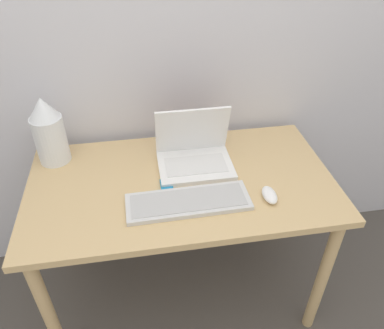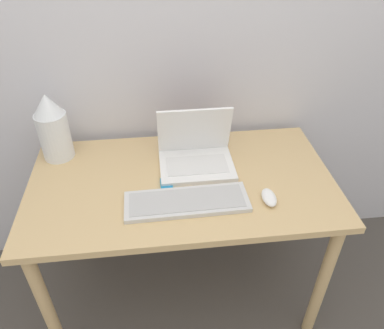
# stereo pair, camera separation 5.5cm
# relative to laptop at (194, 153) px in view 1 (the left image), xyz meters

# --- Properties ---
(wall_back) EXTENTS (6.00, 0.05, 2.50)m
(wall_back) POSITION_rel_laptop_xyz_m (-0.07, 0.30, 0.45)
(wall_back) COLOR silver
(wall_back) RESTS_ON ground_plane
(desk) EXTENTS (1.24, 0.68, 0.74)m
(desk) POSITION_rel_laptop_xyz_m (-0.07, -0.11, -0.15)
(desk) COLOR tan
(desk) RESTS_ON ground_plane
(laptop) EXTENTS (0.31, 0.24, 0.25)m
(laptop) POSITION_rel_laptop_xyz_m (0.00, 0.00, 0.00)
(laptop) COLOR white
(laptop) RESTS_ON desk
(keyboard) EXTENTS (0.47, 0.17, 0.02)m
(keyboard) POSITION_rel_laptop_xyz_m (-0.06, -0.25, -0.04)
(keyboard) COLOR silver
(keyboard) RESTS_ON desk
(mouse) EXTENTS (0.05, 0.10, 0.03)m
(mouse) POSITION_rel_laptop_xyz_m (0.25, -0.27, -0.04)
(mouse) COLOR white
(mouse) RESTS_ON desk
(vase) EXTENTS (0.13, 0.13, 0.30)m
(vase) POSITION_rel_laptop_xyz_m (-0.59, 0.12, 0.09)
(vase) COLOR white
(vase) RESTS_ON desk
(mp3_player) EXTENTS (0.05, 0.06, 0.01)m
(mp3_player) POSITION_rel_laptop_xyz_m (-0.13, -0.13, -0.05)
(mp3_player) COLOR #1E7FB7
(mp3_player) RESTS_ON desk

